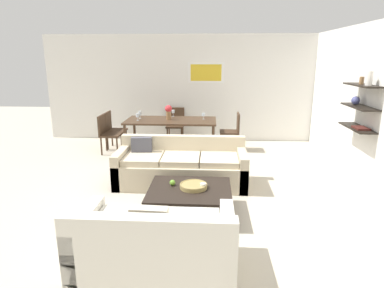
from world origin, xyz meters
The scene contains 19 objects.
ground_plane centered at (0.00, 0.00, 0.00)m, with size 18.00×18.00×0.00m, color #BCB29E.
back_wall_unit centered at (0.30, 3.53, 1.35)m, with size 8.40×0.09×2.70m.
right_wall_shelf_unit centered at (3.03, 0.60, 1.35)m, with size 0.34×8.20×2.70m.
sofa_beige centered at (-0.07, 0.34, 0.29)m, with size 2.21×0.90×0.78m.
loveseat_white centered at (-0.11, -2.10, 0.29)m, with size 1.60×0.90×0.78m.
coffee_table centered at (0.16, -0.81, 0.19)m, with size 1.14×0.98×0.38m.
decorative_bowl centered at (0.21, -0.78, 0.41)m, with size 0.38×0.38×0.06m.
candle_jar centered at (0.34, -0.82, 0.42)m, with size 0.08×0.08×0.08m, color silver.
apple_on_coffee_table centered at (-0.10, -0.71, 0.42)m, with size 0.08×0.08×0.08m, color #669E2D.
dining_table centered at (-0.49, 2.33, 0.69)m, with size 2.05×1.01×0.75m.
dining_chair_right_far centered at (0.95, 2.55, 0.50)m, with size 0.44×0.44×0.88m.
dining_chair_head centered at (-0.49, 3.24, 0.50)m, with size 0.44×0.44×0.88m.
dining_chair_left_far centered at (-1.92, 2.55, 0.50)m, with size 0.44×0.44×0.88m.
dining_chair_left_near centered at (-1.92, 2.10, 0.50)m, with size 0.44×0.44×0.88m.
wine_glass_left_far centered at (-1.23, 2.45, 0.87)m, with size 0.07×0.07×0.17m.
wine_glass_right_far centered at (0.25, 2.45, 0.85)m, with size 0.08×0.08×0.14m.
wine_glass_head centered at (-0.49, 2.77, 0.86)m, with size 0.07×0.07×0.16m.
wine_glass_left_near centered at (-1.23, 2.20, 0.86)m, with size 0.08×0.08×0.16m.
centerpiece_vase centered at (-0.54, 2.35, 0.94)m, with size 0.16×0.16×0.33m.
Camera 1 is at (0.45, -5.03, 2.14)m, focal length 30.73 mm.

